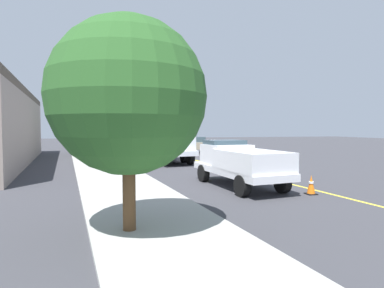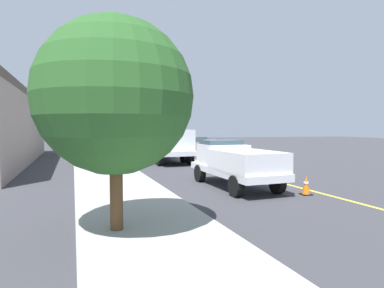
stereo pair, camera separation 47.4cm
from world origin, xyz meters
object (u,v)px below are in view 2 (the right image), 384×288
Objects in this scene: passing_minivan at (194,143)px; traffic_cone_leading at (306,185)px; traffic_cone_mid_rear at (170,152)px; traffic_signal_mast at (109,92)px; utility_bucket_truck at (163,141)px; service_pickup_truck at (235,162)px; traffic_cone_mid_front at (211,162)px.

passing_minivan is 22.53m from traffic_cone_leading.
passing_minivan reaches higher than traffic_cone_mid_rear.
traffic_cone_leading is 18.33m from traffic_signal_mast.
utility_bucket_truck reaches higher than service_pickup_truck.
passing_minivan reaches higher than traffic_cone_leading.
traffic_cone_mid_front is at bearing -135.41° from traffic_signal_mast.
utility_bucket_truck is 4.82m from traffic_cone_mid_rear.
traffic_cone_mid_front reaches higher than traffic_cone_leading.
traffic_cone_mid_rear is (4.49, -1.21, -1.27)m from utility_bucket_truck.
service_pickup_truck is 3.15m from traffic_cone_leading.
utility_bucket_truck is 1.07× the size of traffic_signal_mast.
service_pickup_truck is 8.33× the size of traffic_cone_mid_rear.
service_pickup_truck is 6.78m from traffic_cone_mid_front.
passing_minivan is 6.50× the size of traffic_cone_leading.
passing_minivan is 13.82m from traffic_cone_mid_front.
traffic_signal_mast is at bearing 27.28° from traffic_cone_leading.
service_pickup_truck is 7.57× the size of traffic_cone_leading.
traffic_cone_leading is at bearing -171.77° from traffic_cone_mid_rear.
utility_bucket_truck is 1.45× the size of service_pickup_truck.
traffic_cone_leading is at bearing 178.38° from passing_minivan.
traffic_cone_mid_front is at bearing -172.38° from traffic_cone_mid_rear.
service_pickup_truck is 1.16× the size of passing_minivan.
traffic_cone_mid_front is at bearing 171.58° from passing_minivan.
passing_minivan reaches higher than traffic_cone_mid_front.
service_pickup_truck reaches higher than traffic_cone_mid_front.
utility_bucket_truck is 11.93m from service_pickup_truck.
passing_minivan is at bearing -27.85° from utility_bucket_truck.
utility_bucket_truck is 5.82m from traffic_cone_mid_front.
traffic_signal_mast reaches higher than service_pickup_truck.
service_pickup_truck is at bearing 173.26° from traffic_cone_mid_front.
traffic_cone_mid_front is (8.85, 1.38, 0.02)m from traffic_cone_leading.
traffic_cone_mid_front is (6.69, -0.79, -0.72)m from service_pickup_truck.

